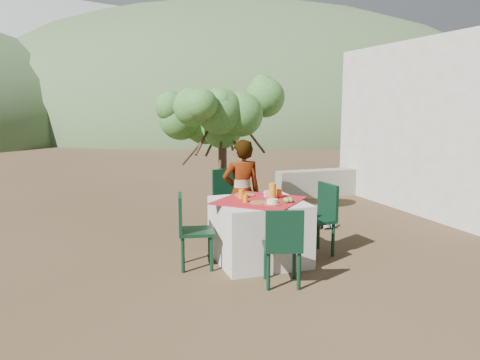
{
  "coord_description": "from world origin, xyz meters",
  "views": [
    {
      "loc": [
        -1.43,
        -5.17,
        1.91
      ],
      "look_at": [
        0.45,
        0.38,
        0.95
      ],
      "focal_mm": 35.0,
      "sensor_mm": 36.0,
      "label": 1
    }
  ],
  "objects_px": {
    "chair_left": "(190,227)",
    "person": "(242,193)",
    "shrub_tree": "(225,123)",
    "agave": "(321,213)",
    "chair_far": "(231,200)",
    "chair_near": "(283,244)",
    "table": "(259,231)",
    "guesthouse": "(474,126)",
    "juice_pitcher": "(272,191)",
    "chair_right": "(320,215)"
  },
  "relations": [
    {
      "from": "chair_left",
      "to": "person",
      "type": "height_order",
      "value": "person"
    },
    {
      "from": "shrub_tree",
      "to": "agave",
      "type": "distance_m",
      "value": 2.07
    },
    {
      "from": "chair_far",
      "to": "chair_near",
      "type": "height_order",
      "value": "chair_far"
    },
    {
      "from": "table",
      "to": "guesthouse",
      "type": "xyz_separation_m",
      "value": [
        5.04,
        1.82,
        1.12
      ]
    },
    {
      "from": "person",
      "to": "agave",
      "type": "relative_size",
      "value": 2.38
    },
    {
      "from": "table",
      "to": "person",
      "type": "relative_size",
      "value": 0.9
    },
    {
      "from": "guesthouse",
      "to": "juice_pitcher",
      "type": "xyz_separation_m",
      "value": [
        -4.86,
        -1.82,
        -0.64
      ]
    },
    {
      "from": "chair_near",
      "to": "juice_pitcher",
      "type": "height_order",
      "value": "juice_pitcher"
    },
    {
      "from": "chair_near",
      "to": "chair_left",
      "type": "xyz_separation_m",
      "value": [
        -0.79,
        0.89,
        0.01
      ]
    },
    {
      "from": "chair_left",
      "to": "agave",
      "type": "relative_size",
      "value": 1.44
    },
    {
      "from": "shrub_tree",
      "to": "chair_far",
      "type": "bearing_deg",
      "value": -101.81
    },
    {
      "from": "person",
      "to": "shrub_tree",
      "type": "height_order",
      "value": "shrub_tree"
    },
    {
      "from": "chair_right",
      "to": "guesthouse",
      "type": "relative_size",
      "value": 0.22
    },
    {
      "from": "table",
      "to": "chair_left",
      "type": "height_order",
      "value": "chair_left"
    },
    {
      "from": "table",
      "to": "person",
      "type": "bearing_deg",
      "value": 88.46
    },
    {
      "from": "chair_near",
      "to": "chair_far",
      "type": "bearing_deg",
      "value": -74.97
    },
    {
      "from": "agave",
      "to": "juice_pitcher",
      "type": "bearing_deg",
      "value": -137.41
    },
    {
      "from": "chair_far",
      "to": "shrub_tree",
      "type": "distance_m",
      "value": 1.33
    },
    {
      "from": "guesthouse",
      "to": "agave",
      "type": "bearing_deg",
      "value": -170.8
    },
    {
      "from": "chair_right",
      "to": "agave",
      "type": "height_order",
      "value": "chair_right"
    },
    {
      "from": "chair_far",
      "to": "person",
      "type": "height_order",
      "value": "person"
    },
    {
      "from": "shrub_tree",
      "to": "agave",
      "type": "xyz_separation_m",
      "value": [
        1.39,
        -0.61,
        -1.41
      ]
    },
    {
      "from": "person",
      "to": "guesthouse",
      "type": "bearing_deg",
      "value": -164.4
    },
    {
      "from": "chair_left",
      "to": "guesthouse",
      "type": "xyz_separation_m",
      "value": [
        5.89,
        1.78,
        1.02
      ]
    },
    {
      "from": "chair_right",
      "to": "juice_pitcher",
      "type": "xyz_separation_m",
      "value": [
        -0.67,
        -0.01,
        0.36
      ]
    },
    {
      "from": "chair_near",
      "to": "chair_right",
      "type": "xyz_separation_m",
      "value": [
        0.9,
        0.88,
        0.03
      ]
    },
    {
      "from": "table",
      "to": "agave",
      "type": "height_order",
      "value": "table"
    },
    {
      "from": "guesthouse",
      "to": "chair_far",
      "type": "bearing_deg",
      "value": -171.72
    },
    {
      "from": "agave",
      "to": "person",
      "type": "bearing_deg",
      "value": -160.22
    },
    {
      "from": "table",
      "to": "chair_left",
      "type": "bearing_deg",
      "value": 177.75
    },
    {
      "from": "chair_near",
      "to": "juice_pitcher",
      "type": "relative_size",
      "value": 4.37
    },
    {
      "from": "chair_left",
      "to": "juice_pitcher",
      "type": "xyz_separation_m",
      "value": [
        1.02,
        -0.03,
        0.37
      ]
    },
    {
      "from": "person",
      "to": "agave",
      "type": "distance_m",
      "value": 1.69
    },
    {
      "from": "chair_far",
      "to": "guesthouse",
      "type": "bearing_deg",
      "value": 3.81
    },
    {
      "from": "table",
      "to": "juice_pitcher",
      "type": "bearing_deg",
      "value": 0.67
    },
    {
      "from": "chair_near",
      "to": "chair_left",
      "type": "distance_m",
      "value": 1.19
    },
    {
      "from": "table",
      "to": "chair_far",
      "type": "relative_size",
      "value": 1.32
    },
    {
      "from": "agave",
      "to": "guesthouse",
      "type": "distance_m",
      "value": 3.78
    },
    {
      "from": "table",
      "to": "shrub_tree",
      "type": "bearing_deg",
      "value": 85.66
    },
    {
      "from": "chair_right",
      "to": "agave",
      "type": "xyz_separation_m",
      "value": [
        0.69,
        1.23,
        -0.3
      ]
    },
    {
      "from": "chair_far",
      "to": "chair_near",
      "type": "distance_m",
      "value": 1.94
    },
    {
      "from": "table",
      "to": "guesthouse",
      "type": "relative_size",
      "value": 0.31
    },
    {
      "from": "chair_left",
      "to": "agave",
      "type": "distance_m",
      "value": 2.69
    },
    {
      "from": "chair_right",
      "to": "shrub_tree",
      "type": "xyz_separation_m",
      "value": [
        -0.7,
        1.84,
        1.11
      ]
    },
    {
      "from": "shrub_tree",
      "to": "chair_near",
      "type": "bearing_deg",
      "value": -94.32
    },
    {
      "from": "table",
      "to": "agave",
      "type": "distance_m",
      "value": 1.98
    },
    {
      "from": "chair_left",
      "to": "shrub_tree",
      "type": "relative_size",
      "value": 0.43
    },
    {
      "from": "guesthouse",
      "to": "chair_left",
      "type": "bearing_deg",
      "value": -163.14
    },
    {
      "from": "chair_near",
      "to": "shrub_tree",
      "type": "bearing_deg",
      "value": -78.02
    },
    {
      "from": "chair_far",
      "to": "juice_pitcher",
      "type": "relative_size",
      "value": 5.07
    }
  ]
}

